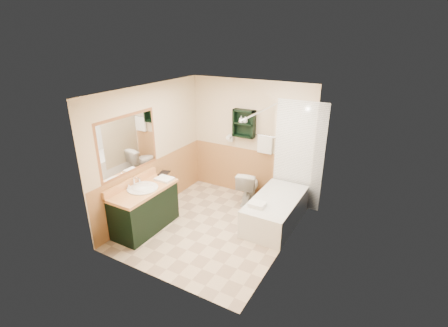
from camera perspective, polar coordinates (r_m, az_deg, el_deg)
floor at (r=5.90m, az=-2.05°, el=-11.00°), size 3.00×3.00×0.00m
back_wall at (r=6.60m, az=4.68°, el=4.20°), size 2.60×0.04×2.40m
left_wall at (r=6.09m, az=-12.89°, el=2.16°), size 0.04×3.00×2.40m
right_wall at (r=4.83m, az=11.27°, el=-3.02°), size 0.04×3.00×2.40m
ceiling at (r=5.01m, az=-2.43°, el=12.90°), size 2.60×3.00×0.04m
wainscot_left at (r=6.34m, az=-12.13°, el=-3.85°), size 2.98×2.98×1.00m
wainscot_back at (r=6.82m, az=4.37°, el=-1.48°), size 2.58×2.58×1.00m
mirror_frame at (r=5.59m, az=-16.48°, el=3.27°), size 1.30×1.30×1.00m
mirror_glass at (r=5.59m, az=-16.45°, el=3.26°), size 1.20×1.20×0.90m
tile_right at (r=5.57m, az=13.26°, el=-1.46°), size 1.50×1.50×2.10m
tile_back at (r=6.28m, az=12.97°, el=1.30°), size 0.95×0.95×2.10m
tile_accent at (r=5.30m, az=13.95°, el=7.03°), size 1.50×1.50×0.10m
wall_shelf at (r=6.44m, az=3.53°, el=7.03°), size 0.45×0.15×0.55m
hair_dryer at (r=6.69m, az=1.24°, el=4.52°), size 0.10×0.24×0.18m
towel_bar at (r=6.37m, az=7.32°, el=4.83°), size 0.40×0.06×0.40m
curtain_rod at (r=5.51m, az=6.57°, el=9.16°), size 0.03×1.60×0.03m
shower_curtain at (r=5.90m, az=6.89°, el=1.42°), size 1.05×1.05×1.70m
vanity at (r=5.82m, az=-13.76°, el=-7.72°), size 0.59×1.22×0.77m
bathtub at (r=5.93m, az=9.03°, el=-8.19°), size 0.76×1.50×0.50m
toilet at (r=6.56m, az=4.31°, el=-4.04°), size 0.50×0.74×0.67m
counter_towel at (r=5.87m, az=-10.44°, el=-2.68°), size 0.30×0.23×0.04m
vanity_book at (r=6.13m, az=-11.29°, el=-0.69°), size 0.17×0.06×0.23m
tub_towel at (r=5.50m, az=5.88°, el=-7.16°), size 0.26×0.22×0.07m
soap_bottle_a at (r=6.45m, az=3.04°, el=7.49°), size 0.06×0.13×0.06m
soap_bottle_b at (r=6.41m, az=3.76°, el=7.55°), size 0.11×0.13×0.10m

